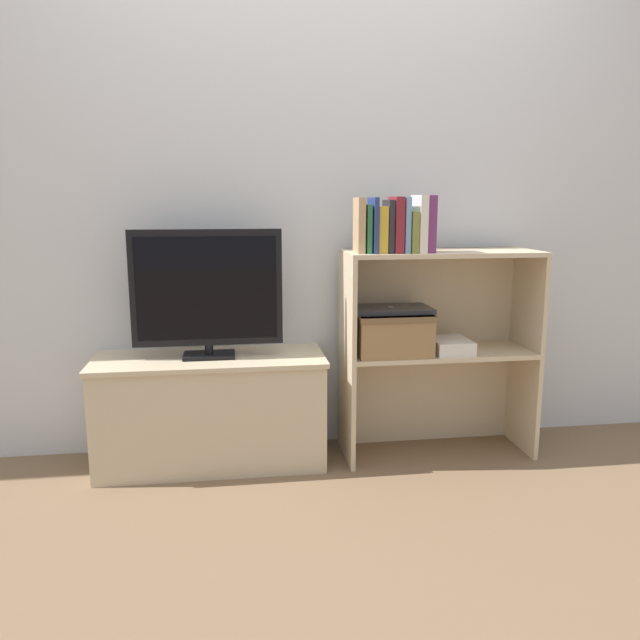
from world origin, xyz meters
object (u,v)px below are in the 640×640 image
book_mustard (380,230)px  book_tan (359,225)px  book_ivory (419,224)px  book_plum (428,224)px  book_charcoal (388,226)px  laptop (391,309)px  storage_basket_left (390,330)px  tv_stand (211,410)px  book_maroon (396,225)px  book_forest (367,229)px  book_navy (373,225)px  magazine_stack (450,346)px  tv (207,291)px  book_skyblue (405,225)px  book_olive (411,232)px

book_mustard → book_tan: bearing=180.0°
book_ivory → book_plum: (0.04, 0.00, -0.00)m
book_charcoal → laptop: 0.37m
storage_basket_left → tv_stand: bearing=177.6°
book_charcoal → book_maroon: size_ratio=0.94×
book_maroon → storage_basket_left: (-0.00, 0.05, -0.46)m
tv_stand → book_plum: 1.24m
book_mustard → book_ivory: bearing=-0.0°
book_forest → book_navy: book_navy is taller
book_plum → magazine_stack: book_plum is taller
tv → book_skyblue: size_ratio=2.75×
book_navy → book_plum: bearing=0.0°
book_navy → book_ivory: size_ratio=0.96×
book_navy → book_ivory: bearing=0.0°
laptop → storage_basket_left: bearing=0.0°
tv → book_plum: (0.93, -0.08, 0.28)m
book_maroon → book_skyblue: book_maroon is taller
book_tan → book_plum: book_plum is taller
book_charcoal → storage_basket_left: book_charcoal is taller
book_mustard → book_ivory: book_ivory is taller
book_plum → tv: bearing=175.0°
book_maroon → tv: bearing=174.2°
tv → book_navy: 0.75m
tv_stand → laptop: laptop is taller
laptop → tv: bearing=177.7°
laptop → book_tan: bearing=-162.6°
book_maroon → book_ivory: bearing=-0.0°
tv_stand → book_tan: bearing=-7.4°
book_forest → book_skyblue: size_ratio=0.86×
magazine_stack → book_maroon: bearing=-178.1°
book_navy → book_mustard: bearing=0.0°
book_maroon → laptop: 0.37m
tv_stand → laptop: bearing=-2.4°
magazine_stack → storage_basket_left: bearing=171.3°
book_ivory → magazine_stack: 0.56m
book_tan → book_olive: (0.22, 0.00, -0.03)m
book_tan → book_mustard: bearing=0.0°
book_charcoal → laptop: (0.03, 0.05, -0.36)m
book_plum → laptop: book_plum is taller
tv_stand → book_plum: book_plum is taller
book_olive → book_plum: book_plum is taller
book_forest → book_charcoal: (0.09, 0.00, 0.01)m
book_maroon → magazine_stack: (0.26, 0.01, -0.53)m
tv → book_maroon: bearing=-5.8°
tv_stand → tv: tv is taller
book_tan → book_charcoal: 0.12m
tv → book_tan: 0.70m
book_mustard → tv: bearing=173.6°
book_skyblue → magazine_stack: size_ratio=1.14×
book_maroon → book_plum: 0.14m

